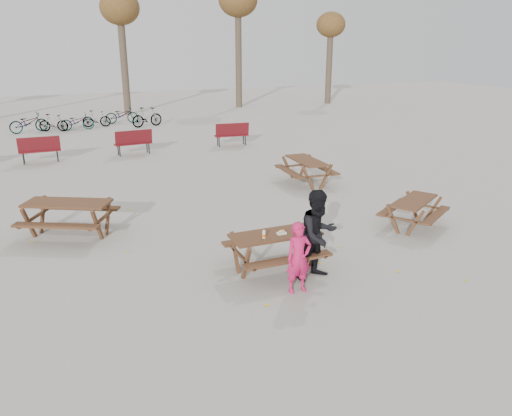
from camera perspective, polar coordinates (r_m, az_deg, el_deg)
name	(u,v)px	position (r m, az deg, el deg)	size (l,w,h in m)	color
ground	(275,269)	(10.22, 2.19, -6.97)	(80.00, 80.00, 0.00)	gray
main_picnic_table	(275,242)	(9.98, 2.23, -3.92)	(1.80, 1.45, 0.78)	#3C2316
food_tray	(282,233)	(9.88, 2.94, -2.89)	(0.18, 0.11, 0.04)	silver
bread_roll	(282,231)	(9.86, 2.94, -2.66)	(0.14, 0.06, 0.05)	tan
soda_bottle	(264,235)	(9.63, 0.91, -3.08)	(0.07, 0.07, 0.17)	silver
child	(299,258)	(9.10, 4.91, -5.69)	(0.49, 0.32, 1.34)	#C31850
adult	(318,235)	(9.58, 7.13, -3.07)	(0.87, 0.67, 1.78)	black
picnic_table_east	(414,213)	(12.98, 17.57, -0.57)	(1.62, 1.31, 0.70)	#3C2316
picnic_table_north	(69,219)	(12.55, -20.58, -1.18)	(1.96, 1.58, 0.84)	#3C2316
picnic_table_far	(306,172)	(16.30, 5.76, 4.16)	(1.84, 1.49, 0.79)	#3C2316
park_bench_row	(98,145)	(20.95, -17.61, 6.90)	(12.34, 1.17, 1.03)	maroon
bicycle_row	(88,119)	(28.53, -18.66, 9.58)	(7.87, 2.70, 1.06)	black
tree_row	(117,11)	(33.90, -15.64, 20.82)	(32.17, 3.52, 8.26)	#382B21
fallen_leaves	(251,226)	(12.51, -0.56, -2.06)	(11.00, 11.00, 0.01)	gold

